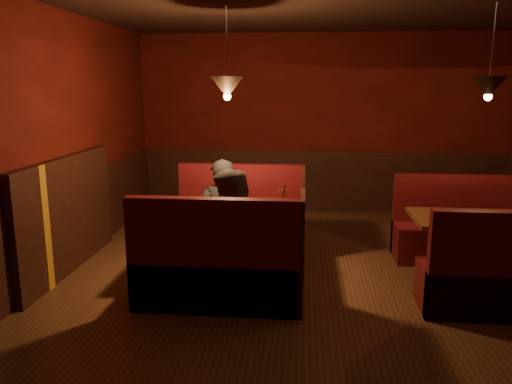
# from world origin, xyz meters

# --- Properties ---
(room) EXTENTS (6.02, 7.02, 2.92)m
(room) POSITION_xyz_m (-0.28, 0.05, 1.05)
(room) COLOR #55301F
(room) RESTS_ON ground
(main_table) EXTENTS (1.46, 0.89, 1.02)m
(main_table) POSITION_xyz_m (-1.08, 0.42, 0.60)
(main_table) COLOR #54321B
(main_table) RESTS_ON ground
(main_bench_far) EXTENTS (1.61, 0.57, 1.10)m
(main_bench_far) POSITION_xyz_m (-1.06, 1.25, 0.35)
(main_bench_far) COLOR #480A0B
(main_bench_far) RESTS_ON ground
(main_bench_near) EXTENTS (1.61, 0.57, 1.10)m
(main_bench_near) POSITION_xyz_m (-1.06, -0.41, 0.35)
(main_bench_near) COLOR #480A0B
(main_bench_near) RESTS_ON ground
(second_table) EXTENTS (1.29, 0.82, 0.73)m
(second_table) POSITION_xyz_m (1.51, 0.43, 0.54)
(second_table) COLOR #54321B
(second_table) RESTS_ON ground
(second_bench_far) EXTENTS (1.42, 0.53, 1.02)m
(second_bench_far) POSITION_xyz_m (1.54, 1.20, 0.32)
(second_bench_far) COLOR #480A0B
(second_bench_far) RESTS_ON ground
(second_bench_near) EXTENTS (1.42, 0.53, 1.02)m
(second_bench_near) POSITION_xyz_m (1.54, -0.34, 0.32)
(second_bench_near) COLOR #480A0B
(second_bench_near) RESTS_ON ground
(diner_a) EXTENTS (0.63, 0.47, 1.57)m
(diner_a) POSITION_xyz_m (-1.26, 0.98, 0.79)
(diner_a) COLOR black
(diner_a) RESTS_ON ground
(diner_b) EXTENTS (0.95, 0.84, 1.63)m
(diner_b) POSITION_xyz_m (-0.94, -0.14, 0.81)
(diner_b) COLOR #363125
(diner_b) RESTS_ON ground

